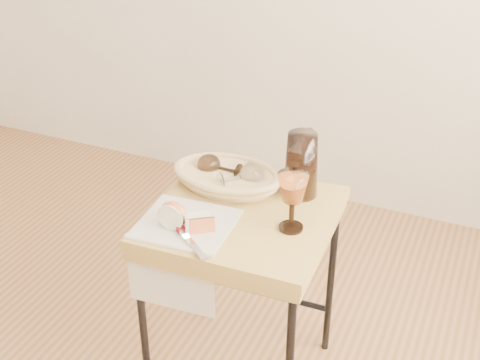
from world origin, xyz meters
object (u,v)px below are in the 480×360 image
at_px(apple_half, 174,214).
at_px(table_knife, 186,235).
at_px(goblet_lying_b, 239,177).
at_px(wine_goblet, 292,202).
at_px(goblet_lying_a, 221,168).
at_px(bread_basket, 228,178).
at_px(side_table, 243,300).
at_px(tea_towel, 186,223).
at_px(pitcher, 301,165).

xyz_separation_m(apple_half, table_knife, (0.06, -0.04, -0.03)).
bearing_deg(goblet_lying_b, table_knife, -141.93).
distance_m(wine_goblet, table_knife, 0.31).
height_order(goblet_lying_a, wine_goblet, wine_goblet).
height_order(bread_basket, wine_goblet, wine_goblet).
height_order(side_table, tea_towel, tea_towel).
relative_size(bread_basket, goblet_lying_b, 2.48).
bearing_deg(wine_goblet, tea_towel, -160.85).
xyz_separation_m(bread_basket, goblet_lying_a, (-0.03, 0.01, 0.02)).
bearing_deg(side_table, bread_basket, 130.64).
bearing_deg(side_table, tea_towel, -134.96).
relative_size(bread_basket, pitcher, 1.29).
bearing_deg(apple_half, table_knife, -35.65).
xyz_separation_m(bread_basket, goblet_lying_b, (0.05, -0.02, 0.02)).
bearing_deg(goblet_lying_a, goblet_lying_b, 158.87).
distance_m(bread_basket, goblet_lying_a, 0.04).
bearing_deg(table_knife, goblet_lying_a, 135.41).
bearing_deg(tea_towel, goblet_lying_b, 70.28).
relative_size(wine_goblet, apple_half, 2.10).
relative_size(bread_basket, goblet_lying_a, 2.55).
height_order(wine_goblet, apple_half, wine_goblet).
relative_size(side_table, wine_goblet, 3.73).
relative_size(side_table, table_knife, 3.06).
bearing_deg(pitcher, side_table, -125.14).
xyz_separation_m(side_table, bread_basket, (-0.11, 0.12, 0.36)).
distance_m(tea_towel, pitcher, 0.39).
xyz_separation_m(bread_basket, apple_half, (-0.04, -0.28, 0.02)).
relative_size(goblet_lying_b, pitcher, 0.52).
xyz_separation_m(pitcher, wine_goblet, (0.04, -0.19, -0.01)).
bearing_deg(side_table, pitcher, 54.87).
distance_m(bread_basket, apple_half, 0.28).
xyz_separation_m(goblet_lying_a, apple_half, (-0.01, -0.29, -0.00)).
bearing_deg(side_table, wine_goblet, -8.74).
distance_m(pitcher, apple_half, 0.42).
distance_m(bread_basket, wine_goblet, 0.31).
height_order(apple_half, table_knife, apple_half).
height_order(side_table, wine_goblet, wine_goblet).
xyz_separation_m(tea_towel, goblet_lying_a, (-0.01, 0.26, 0.05)).
bearing_deg(bread_basket, goblet_lying_b, -22.40).
relative_size(tea_towel, goblet_lying_a, 2.14).
relative_size(goblet_lying_b, apple_half, 1.49).
bearing_deg(goblet_lying_a, wine_goblet, 153.71).
distance_m(side_table, goblet_lying_b, 0.40).
distance_m(tea_towel, table_knife, 0.08).
xyz_separation_m(side_table, wine_goblet, (0.16, -0.02, 0.42)).
bearing_deg(wine_goblet, side_table, 171.26).
distance_m(goblet_lying_b, table_knife, 0.30).
bearing_deg(bread_basket, tea_towel, -94.68).
height_order(tea_towel, table_knife, table_knife).
bearing_deg(goblet_lying_b, goblet_lying_a, 109.80).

